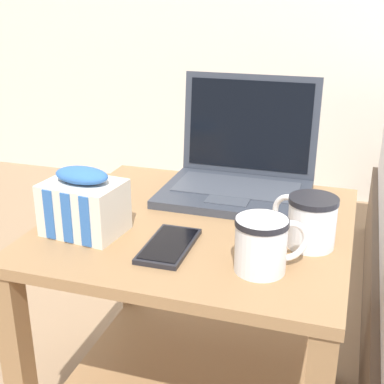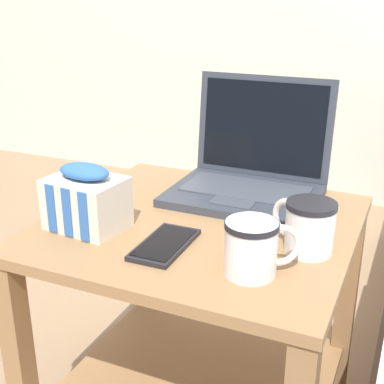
{
  "view_description": "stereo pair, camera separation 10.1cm",
  "coord_description": "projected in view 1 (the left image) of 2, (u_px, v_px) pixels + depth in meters",
  "views": [
    {
      "loc": [
        0.29,
        -0.94,
        0.98
      ],
      "look_at": [
        0.0,
        -0.04,
        0.61
      ],
      "focal_mm": 50.0,
      "sensor_mm": 36.0,
      "label": 1
    },
    {
      "loc": [
        0.38,
        -0.91,
        0.98
      ],
      "look_at": [
        0.0,
        -0.04,
        0.61
      ],
      "focal_mm": 50.0,
      "sensor_mm": 36.0,
      "label": 2
    }
  ],
  "objects": [
    {
      "name": "bedside_table",
      "position": [
        198.0,
        302.0,
        1.15
      ],
      "size": [
        0.6,
        0.57,
        0.53
      ],
      "color": "#997047",
      "rests_on": "ground_plane"
    },
    {
      "name": "laptop",
      "position": [
        240.0,
        170.0,
        1.22
      ],
      "size": [
        0.32,
        0.27,
        0.25
      ],
      "color": "#333842",
      "rests_on": "bedside_table"
    },
    {
      "name": "mug_front_left",
      "position": [
        263.0,
        242.0,
        0.88
      ],
      "size": [
        0.12,
        0.09,
        0.09
      ],
      "color": "white",
      "rests_on": "bedside_table"
    },
    {
      "name": "mug_front_right",
      "position": [
        311.0,
        219.0,
        0.96
      ],
      "size": [
        0.12,
        0.09,
        0.1
      ],
      "color": "white",
      "rests_on": "bedside_table"
    },
    {
      "name": "snack_bag",
      "position": [
        84.0,
        204.0,
        1.02
      ],
      "size": [
        0.16,
        0.12,
        0.13
      ],
      "color": "silver",
      "rests_on": "bedside_table"
    },
    {
      "name": "cell_phone",
      "position": [
        169.0,
        246.0,
        0.97
      ],
      "size": [
        0.08,
        0.16,
        0.01
      ],
      "color": "black",
      "rests_on": "bedside_table"
    }
  ]
}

